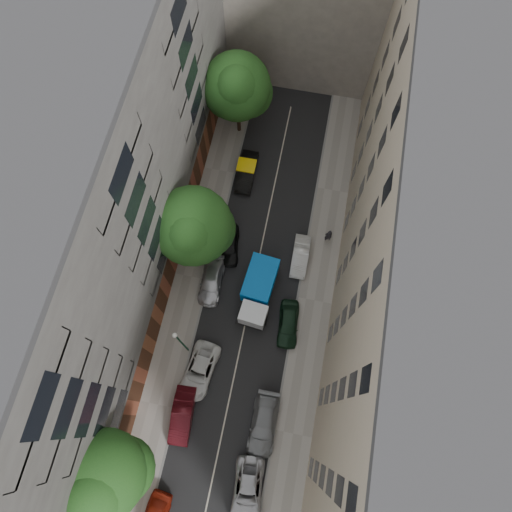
% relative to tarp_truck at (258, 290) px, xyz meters
% --- Properties ---
extents(ground, '(120.00, 120.00, 0.00)m').
position_rel_tarp_truck_xyz_m(ground, '(-0.60, 0.46, -1.48)').
color(ground, '#4C4C49').
rests_on(ground, ground).
extents(road_surface, '(8.00, 44.00, 0.02)m').
position_rel_tarp_truck_xyz_m(road_surface, '(-0.60, 0.46, -1.47)').
color(road_surface, black).
rests_on(road_surface, ground).
extents(sidewalk_left, '(3.00, 44.00, 0.15)m').
position_rel_tarp_truck_xyz_m(sidewalk_left, '(-6.10, 0.46, -1.41)').
color(sidewalk_left, gray).
rests_on(sidewalk_left, ground).
extents(sidewalk_right, '(3.00, 44.00, 0.15)m').
position_rel_tarp_truck_xyz_m(sidewalk_right, '(4.90, 0.46, -1.41)').
color(sidewalk_right, gray).
rests_on(sidewalk_right, ground).
extents(building_left, '(8.00, 44.00, 20.00)m').
position_rel_tarp_truck_xyz_m(building_left, '(-11.60, 0.46, 8.52)').
color(building_left, '#474543').
rests_on(building_left, ground).
extents(building_right, '(8.00, 44.00, 20.00)m').
position_rel_tarp_truck_xyz_m(building_right, '(10.40, 0.46, 8.52)').
color(building_right, tan).
rests_on(building_right, ground).
extents(tarp_truck, '(2.82, 6.02, 2.69)m').
position_rel_tarp_truck_xyz_m(tarp_truck, '(0.00, 0.00, 0.00)').
color(tarp_truck, black).
rests_on(tarp_truck, ground).
extents(car_left_1, '(1.87, 4.60, 1.48)m').
position_rel_tarp_truck_xyz_m(car_left_1, '(-3.91, -10.94, -0.74)').
color(car_left_1, '#4C0F16').
rests_on(car_left_1, ground).
extents(car_left_2, '(2.83, 5.07, 1.34)m').
position_rel_tarp_truck_xyz_m(car_left_2, '(-3.40, -7.34, -0.81)').
color(car_left_2, silver).
rests_on(car_left_2, ground).
extents(car_left_3, '(2.03, 4.61, 1.32)m').
position_rel_tarp_truck_xyz_m(car_left_3, '(-4.20, 0.26, -0.82)').
color(car_left_3, '#B7B7BC').
rests_on(car_left_3, ground).
extents(car_left_4, '(2.28, 4.30, 1.39)m').
position_rel_tarp_truck_xyz_m(car_left_4, '(-3.40, 3.86, -0.79)').
color(car_left_4, black).
rests_on(car_left_4, ground).
extents(car_left_5, '(1.61, 4.48, 1.47)m').
position_rel_tarp_truck_xyz_m(car_left_5, '(-3.40, 11.46, -0.75)').
color(car_left_5, black).
rests_on(car_left_5, ground).
extents(car_right_0, '(2.65, 5.00, 1.34)m').
position_rel_tarp_truck_xyz_m(car_right_0, '(2.20, -15.11, -0.81)').
color(car_right_0, '#B0B0B5').
rests_on(car_right_0, ground).
extents(car_right_1, '(2.10, 5.05, 1.46)m').
position_rel_tarp_truck_xyz_m(car_right_1, '(2.49, -10.34, -0.75)').
color(car_right_1, gray).
rests_on(car_right_1, ground).
extents(car_right_2, '(2.03, 4.32, 1.43)m').
position_rel_tarp_truck_xyz_m(car_right_2, '(3.00, -2.14, -0.77)').
color(car_right_2, black).
rests_on(car_right_2, ground).
extents(car_right_3, '(1.48, 4.03, 1.32)m').
position_rel_tarp_truck_xyz_m(car_right_3, '(3.00, 4.06, -0.82)').
color(car_right_3, silver).
rests_on(car_right_3, ground).
extents(tree_near, '(5.90, 5.71, 10.11)m').
position_rel_tarp_truck_xyz_m(tree_near, '(-6.90, -15.38, 5.47)').
color(tree_near, '#382619').
rests_on(tree_near, sidewalk_left).
extents(tree_mid, '(6.51, 6.41, 9.02)m').
position_rel_tarp_truck_xyz_m(tree_mid, '(-5.74, 2.75, 4.33)').
color(tree_mid, '#382619').
rests_on(tree_mid, sidewalk_left).
extents(tree_far, '(6.16, 6.01, 9.28)m').
position_rel_tarp_truck_xyz_m(tree_far, '(-5.10, 16.27, 4.70)').
color(tree_far, '#382619').
rests_on(tree_far, sidewalk_left).
extents(lamp_post, '(0.36, 0.36, 6.95)m').
position_rel_tarp_truck_xyz_m(lamp_post, '(-4.80, -5.85, 2.90)').
color(lamp_post, '#175233').
rests_on(lamp_post, sidewalk_left).
extents(pedestrian, '(0.78, 0.63, 1.86)m').
position_rel_tarp_truck_xyz_m(pedestrian, '(5.13, 6.33, -0.40)').
color(pedestrian, black).
rests_on(pedestrian, sidewalk_right).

